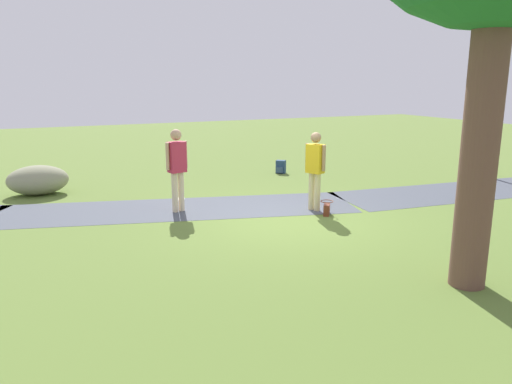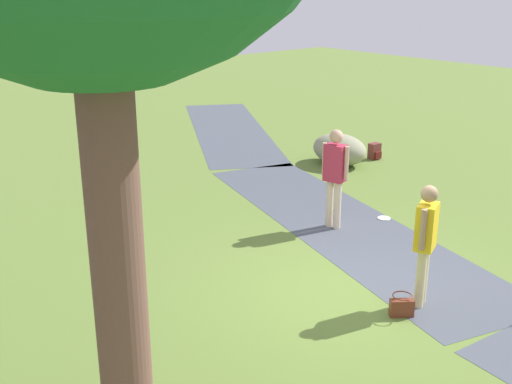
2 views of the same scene
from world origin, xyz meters
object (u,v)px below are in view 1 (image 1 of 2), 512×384
Objects in this scene: lamp_post at (498,97)px; woman_with_handbag at (315,165)px; handbag_on_grass at (327,209)px; backpack_by_boulder at (47,179)px; frisbee_on_grass at (180,199)px; lawn_boulder at (38,180)px; spare_backpack_on_lawn at (281,167)px; man_near_boulder at (177,164)px.

woman_with_handbag is at bearing 8.36° from lamp_post.
woman_with_handbag is at bearing -85.34° from handbag_on_grass.
handbag_on_grass is 7.83m from backpack_by_boulder.
woman_with_handbag is 3.44m from frisbee_on_grass.
lawn_boulder is 6.18× the size of frisbee_on_grass.
spare_backpack_on_lawn is at bearing 170.84° from backpack_by_boulder.
backpack_by_boulder is at bearing -47.45° from handbag_on_grass.
spare_backpack_on_lawn is at bearing -143.79° from man_near_boulder.
spare_backpack_on_lawn is (-1.41, -4.24, -0.82)m from woman_with_handbag.
spare_backpack_on_lawn is (-1.37, -4.69, 0.05)m from handbag_on_grass.
backpack_by_boulder reaches higher than handbag_on_grass.
lamp_post is 2.12× the size of man_near_boulder.
lamp_post is at bearing 160.10° from backpack_by_boulder.
man_near_boulder is 1.52m from frisbee_on_grass.
man_near_boulder reaches higher than lawn_boulder.
backpack_by_boulder is 1.64× the size of frisbee_on_grass.
woman_with_handbag is (6.70, 0.98, -1.34)m from lamp_post.
woman_with_handbag reaches higher than frisbee_on_grass.
lamp_post is 6.90m from woman_with_handbag.
backpack_by_boulder is at bearing -45.30° from woman_with_handbag.
handbag_on_grass is 1.56× the size of frisbee_on_grass.
handbag_on_grass is 3.64m from frisbee_on_grass.
lawn_boulder is 0.87× the size of woman_with_handbag.
spare_backpack_on_lawn reaches higher than frisbee_on_grass.
spare_backpack_on_lawn is 4.34m from frisbee_on_grass.
frisbee_on_grass is (-3.07, 2.06, -0.36)m from lawn_boulder.
lamp_post reaches higher than spare_backpack_on_lawn.
backpack_by_boulder is 6.75m from spare_backpack_on_lawn.
man_near_boulder is 3.38m from handbag_on_grass.
handbag_on_grass is at bearing 139.46° from lawn_boulder.
handbag_on_grass is at bearing 73.70° from spare_backpack_on_lawn.
backpack_by_boulder and spare_backpack_on_lawn have the same top height.
woman_with_handbag is 4.55× the size of handbag_on_grass.
spare_backpack_on_lawn is at bearing -106.30° from handbag_on_grass.
woman_with_handbag is 0.98m from handbag_on_grass.
handbag_on_grass is 0.95× the size of backpack_by_boulder.
woman_with_handbag is 4.54m from spare_backpack_on_lawn.
lamp_post is 9.60× the size of spare_backpack_on_lawn.
lawn_boulder is 3.78× the size of backpack_by_boulder.
lamp_post is 12.80m from lawn_boulder.
lawn_boulder is at bearing -37.89° from woman_with_handbag.
lawn_boulder is at bearing -0.39° from spare_backpack_on_lawn.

